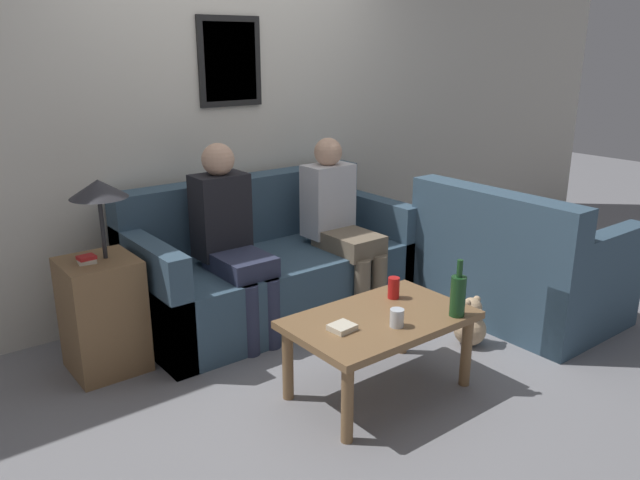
# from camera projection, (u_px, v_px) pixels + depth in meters

# --- Properties ---
(ground_plane) EXTENTS (16.00, 16.00, 0.00)m
(ground_plane) POSITION_uv_depth(u_px,v_px,m) (317.00, 337.00, 4.04)
(ground_plane) COLOR gray
(wall_back) EXTENTS (9.00, 0.08, 2.60)m
(wall_back) POSITION_uv_depth(u_px,v_px,m) (229.00, 120.00, 4.41)
(wall_back) COLOR silver
(wall_back) RESTS_ON ground_plane
(couch_main) EXTENTS (1.93, 0.90, 0.92)m
(couch_main) POSITION_uv_depth(u_px,v_px,m) (270.00, 268.00, 4.35)
(couch_main) COLOR #385166
(couch_main) RESTS_ON ground_plane
(couch_side) EXTENTS (0.90, 1.26, 0.92)m
(couch_side) POSITION_uv_depth(u_px,v_px,m) (516.00, 270.00, 4.30)
(couch_side) COLOR #385166
(couch_side) RESTS_ON ground_plane
(coffee_table) EXTENTS (0.97, 0.61, 0.44)m
(coffee_table) POSITION_uv_depth(u_px,v_px,m) (380.00, 327.00, 3.30)
(coffee_table) COLOR olive
(coffee_table) RESTS_ON ground_plane
(side_table_with_lamp) EXTENTS (0.41, 0.40, 1.12)m
(side_table_with_lamp) POSITION_uv_depth(u_px,v_px,m) (103.00, 305.00, 3.54)
(side_table_with_lamp) COLOR olive
(side_table_with_lamp) RESTS_ON ground_plane
(wine_bottle) EXTENTS (0.08, 0.08, 0.31)m
(wine_bottle) POSITION_uv_depth(u_px,v_px,m) (458.00, 295.00, 3.26)
(wine_bottle) COLOR #19421E
(wine_bottle) RESTS_ON coffee_table
(drinking_glass) EXTENTS (0.07, 0.07, 0.09)m
(drinking_glass) POSITION_uv_depth(u_px,v_px,m) (397.00, 318.00, 3.15)
(drinking_glass) COLOR silver
(drinking_glass) RESTS_ON coffee_table
(book_stack) EXTENTS (0.13, 0.12, 0.03)m
(book_stack) POSITION_uv_depth(u_px,v_px,m) (342.00, 327.00, 3.12)
(book_stack) COLOR beige
(book_stack) RESTS_ON coffee_table
(soda_can) EXTENTS (0.07, 0.07, 0.12)m
(soda_can) POSITION_uv_depth(u_px,v_px,m) (394.00, 288.00, 3.50)
(soda_can) COLOR red
(soda_can) RESTS_ON coffee_table
(person_left) EXTENTS (0.34, 0.61, 1.23)m
(person_left) POSITION_uv_depth(u_px,v_px,m) (231.00, 235.00, 3.91)
(person_left) COLOR #2D334C
(person_left) RESTS_ON ground_plane
(person_right) EXTENTS (0.34, 0.63, 1.20)m
(person_right) POSITION_uv_depth(u_px,v_px,m) (339.00, 219.00, 4.35)
(person_right) COLOR #756651
(person_right) RESTS_ON ground_plane
(teddy_bear) EXTENTS (0.20, 0.20, 0.32)m
(teddy_bear) POSITION_uv_depth(u_px,v_px,m) (470.00, 324.00, 3.90)
(teddy_bear) COLOR tan
(teddy_bear) RESTS_ON ground_plane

